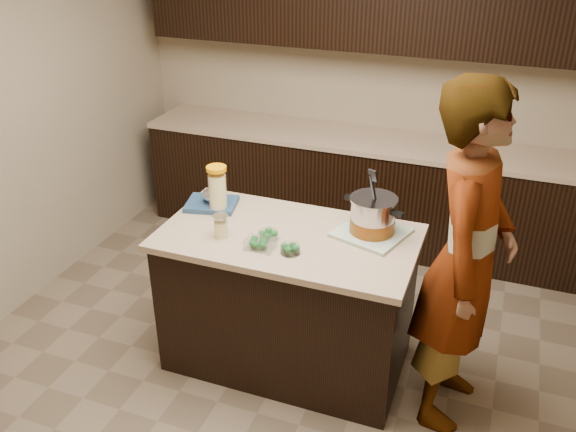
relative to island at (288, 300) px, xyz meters
The scene contains 13 objects.
ground_plane 0.45m from the island, ahead, with size 4.00×4.00×0.00m, color brown.
room_shell 1.26m from the island, ahead, with size 4.04×4.04×2.72m.
back_cabinets 1.81m from the island, 90.00° to the left, with size 3.60×0.63×2.33m.
island is the anchor object (origin of this frame).
dish_towel 0.66m from the island, 21.42° to the left, with size 0.36×0.36×0.02m, color #557851.
stock_pot 0.73m from the island, 21.40° to the left, with size 0.36×0.34×0.38m.
lemonade_pitcher 0.78m from the island, 166.05° to the left, with size 0.15×0.15×0.29m.
mason_jar 0.64m from the island, 156.71° to the right, with size 0.12×0.12×0.14m.
broccoli_tub_left 0.49m from the island, 133.69° to the right, with size 0.11×0.11×0.05m.
broccoli_tub_right 0.51m from the island, 65.86° to the right, with size 0.14×0.14×0.05m.
broccoli_tub_rect 0.52m from the island, 114.64° to the right, with size 0.16×0.12×0.06m.
blue_tray 0.76m from the island, 162.89° to the left, with size 0.35×0.30×0.11m.
person 1.10m from the island, ahead, with size 0.70×0.46×1.92m, color gray.
Camera 1 is at (1.06, -2.82, 2.59)m, focal length 38.00 mm.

